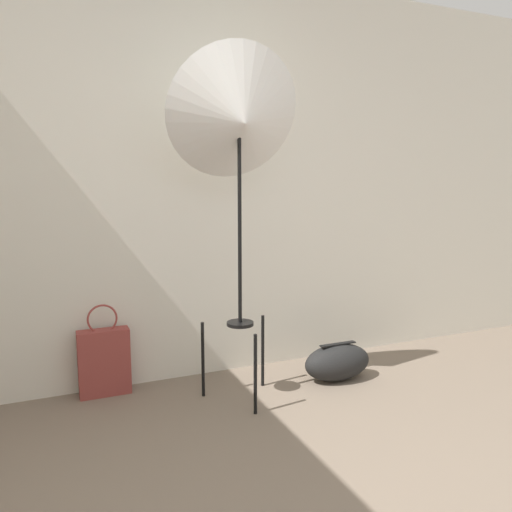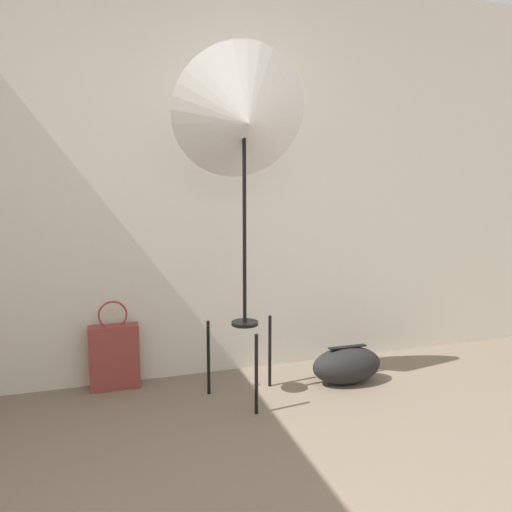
% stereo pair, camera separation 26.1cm
% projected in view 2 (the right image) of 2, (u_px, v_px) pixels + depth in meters
% --- Properties ---
extents(wall_back, '(8.00, 0.05, 2.60)m').
position_uv_depth(wall_back, '(158.00, 180.00, 3.15)').
color(wall_back, beige).
rests_on(wall_back, ground_plane).
extents(photo_umbrella, '(0.79, 0.51, 2.04)m').
position_uv_depth(photo_umbrella, '(244.00, 120.00, 2.77)').
color(photo_umbrella, black).
rests_on(photo_umbrella, ground_plane).
extents(tote_bag, '(0.30, 0.10, 0.56)m').
position_uv_depth(tote_bag, '(114.00, 356.00, 3.11)').
color(tote_bag, brown).
rests_on(tote_bag, ground_plane).
extents(duffel_bag, '(0.47, 0.24, 0.25)m').
position_uv_depth(duffel_bag, '(347.00, 365.00, 3.20)').
color(duffel_bag, black).
rests_on(duffel_bag, ground_plane).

